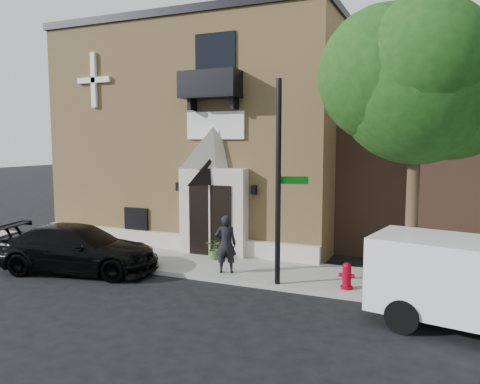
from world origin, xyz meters
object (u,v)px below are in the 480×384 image
at_px(street_sign, 279,183).
at_px(pedestrian_near, 226,244).
at_px(black_sedan, 78,249).
at_px(fire_hydrant, 347,276).

relative_size(street_sign, pedestrian_near, 3.19).
xyz_separation_m(black_sedan, pedestrian_near, (4.78, 1.36, 0.30)).
height_order(fire_hydrant, pedestrian_near, pedestrian_near).
bearing_deg(pedestrian_near, black_sedan, -6.12).
relative_size(black_sedan, pedestrian_near, 2.90).
distance_m(street_sign, fire_hydrant, 3.27).
xyz_separation_m(street_sign, pedestrian_near, (-1.90, 0.44, -2.06)).
bearing_deg(street_sign, fire_hydrant, -10.44).
height_order(black_sedan, street_sign, street_sign).
bearing_deg(black_sedan, street_sign, -94.39).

